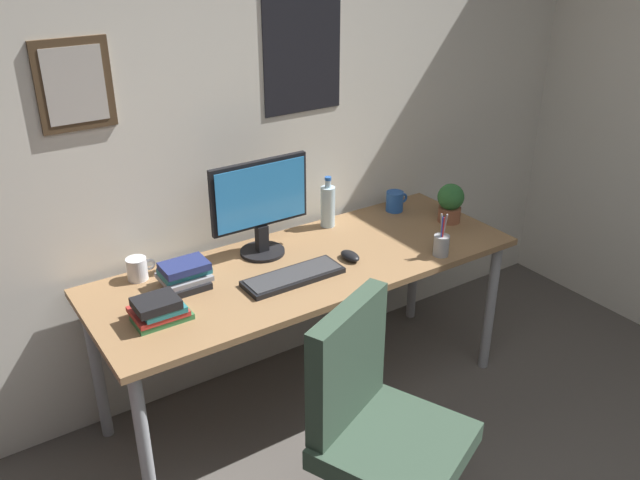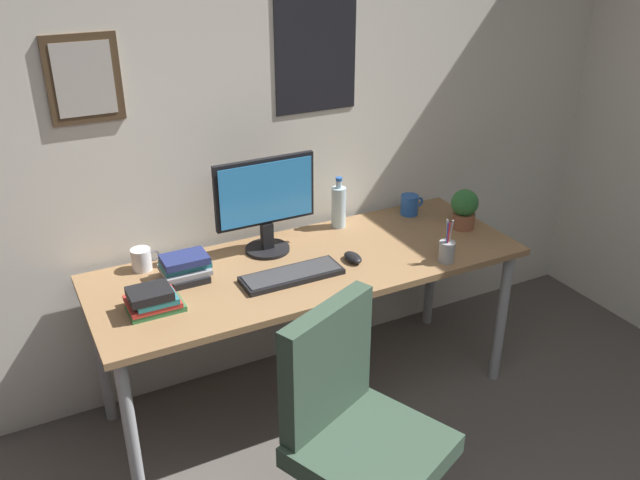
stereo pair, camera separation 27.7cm
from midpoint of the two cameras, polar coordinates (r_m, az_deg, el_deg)
name	(u,v)px [view 1 (the left image)]	position (r m, az deg, el deg)	size (l,w,h in m)	color
wall_back	(216,121)	(2.99, -11.58, 9.90)	(4.40, 0.10, 2.60)	silver
desk	(307,277)	(2.95, -3.77, -3.22)	(1.90, 0.69, 0.74)	#936D47
office_chair	(377,421)	(2.39, 1.43, -15.34)	(0.61, 0.61, 0.95)	#334738
monitor	(260,204)	(2.92, -7.85, 3.02)	(0.46, 0.20, 0.43)	black
keyboard	(293,276)	(2.78, -5.14, -3.20)	(0.43, 0.15, 0.03)	black
computer_mouse	(350,256)	(2.92, -0.12, -1.43)	(0.06, 0.11, 0.04)	black
water_bottle	(328,206)	(3.21, -1.80, 2.90)	(0.07, 0.07, 0.25)	silver
coffee_mug_near	(138,269)	(2.90, -17.97, -2.41)	(0.12, 0.08, 0.10)	white
coffee_mug_far	(395,201)	(3.41, 4.12, 3.27)	(0.13, 0.09, 0.10)	#2659B2
potted_plant	(450,202)	(3.30, 8.72, 3.20)	(0.13, 0.13, 0.19)	brown
pen_cup	(441,244)	(2.97, 7.72, -0.42)	(0.07, 0.07, 0.20)	#9EA0A5
book_stack_left	(185,274)	(2.79, -14.25, -2.93)	(0.20, 0.18, 0.11)	black
book_stack_right	(159,310)	(2.59, -16.58, -5.83)	(0.21, 0.17, 0.10)	#33723F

